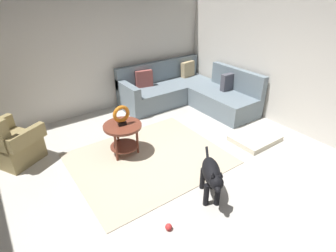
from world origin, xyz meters
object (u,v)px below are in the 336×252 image
at_px(torus_sculpture, 121,115).
at_px(side_table, 123,132).
at_px(dog_bed_mat, 255,138).
at_px(sectional_couch, 187,92).
at_px(armchair, 11,144).
at_px(dog_toy_ball, 169,227).
at_px(dog, 212,175).

bearing_deg(torus_sculpture, side_table, 100.62).
bearing_deg(dog_bed_mat, torus_sculpture, 154.80).
height_order(sectional_couch, armchair, same).
xyz_separation_m(side_table, dog_toy_ball, (-0.30, -1.65, -0.38)).
bearing_deg(dog_toy_ball, side_table, 79.75).
xyz_separation_m(dog_bed_mat, dog_toy_ball, (-2.37, -0.68, -0.00)).
bearing_deg(dog_toy_ball, dog, 7.81).
xyz_separation_m(sectional_couch, torus_sculpture, (-2.09, -0.96, 0.42)).
xyz_separation_m(sectional_couch, armchair, (-3.58, -0.17, 0.03)).
distance_m(armchair, dog, 3.03).
relative_size(armchair, side_table, 1.66).
distance_m(armchair, dog_bed_mat, 3.99).
bearing_deg(side_table, armchair, 152.00).
relative_size(sectional_couch, armchair, 2.27).
height_order(sectional_couch, dog_toy_ball, sectional_couch).
distance_m(dog_bed_mat, dog_toy_ball, 2.47).
distance_m(sectional_couch, dog_bed_mat, 1.95).
xyz_separation_m(torus_sculpture, dog_bed_mat, (2.08, -0.98, -0.67)).
height_order(dog_bed_mat, dog_toy_ball, dog_bed_mat).
bearing_deg(armchair, sectional_couch, 62.43).
relative_size(sectional_couch, dog_bed_mat, 2.81).
height_order(torus_sculpture, dog, torus_sculpture).
relative_size(side_table, dog, 0.82).
relative_size(sectional_couch, torus_sculpture, 6.90).
distance_m(side_table, torus_sculpture, 0.29).
relative_size(dog_bed_mat, dog, 1.09).
bearing_deg(dog_bed_mat, armchair, 153.61).
bearing_deg(dog_bed_mat, sectional_couch, 89.64).
xyz_separation_m(torus_sculpture, dog, (0.43, -1.55, -0.33)).
xyz_separation_m(armchair, dog_toy_ball, (1.19, -2.45, -0.28)).
bearing_deg(dog_bed_mat, dog_toy_ball, -164.10).
bearing_deg(dog, dog_bed_mat, -127.20).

